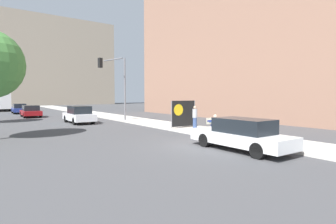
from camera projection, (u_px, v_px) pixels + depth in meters
ground_plane at (209, 145)px, 12.82m from camera, size 160.00×160.00×0.00m
sidewalk_curb at (129, 119)px, 26.87m from camera, size 3.09×90.00×0.14m
building_backdrop_far at (15, 60)px, 70.44m from camera, size 52.00×12.00×24.13m
building_backdrop_right at (252, 28)px, 29.94m from camera, size 10.00×32.00×20.36m
seated_protester at (216, 124)px, 15.43m from camera, size 0.97×0.77×1.19m
jogger_on_sidewalk at (195, 117)px, 18.29m from camera, size 0.34×0.34×1.60m
pedestrian_behind at (187, 114)px, 20.44m from camera, size 0.34×0.34×1.68m
protest_banner at (183, 113)px, 18.88m from camera, size 2.16×0.06×1.96m
traffic_light_pole at (116, 78)px, 23.98m from camera, size 2.88×2.64×5.89m
parked_car_curbside at (241, 134)px, 11.61m from camera, size 1.71×4.78×1.43m
car_on_road_nearest at (79, 115)px, 23.44m from camera, size 1.78×4.53×1.55m
car_on_road_midblock at (31, 111)px, 30.15m from camera, size 1.82×4.31×1.37m
car_on_road_distant at (19, 109)px, 36.61m from camera, size 1.71×4.65×1.38m
city_bus_on_road at (0, 99)px, 44.02m from camera, size 2.57×10.12×3.38m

